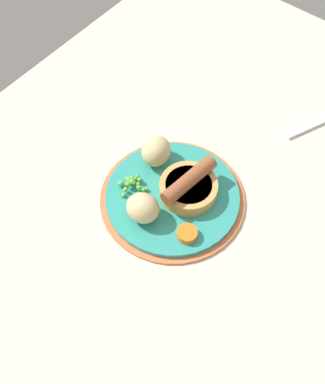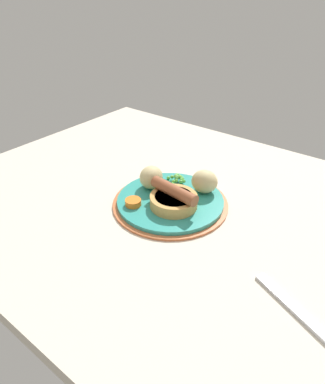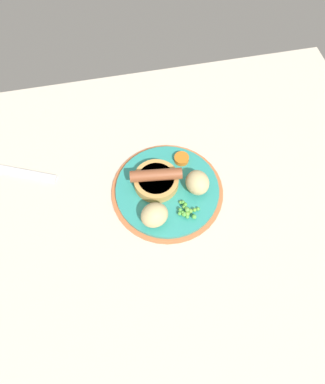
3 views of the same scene
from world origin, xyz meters
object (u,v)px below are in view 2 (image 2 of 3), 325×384
at_px(potato_chunk_0, 151,177).
at_px(potato_chunk_1, 204,181).
at_px(dinner_plate, 170,202).
at_px(fork, 302,316).
at_px(pea_pile, 177,179).
at_px(sausage_pudding, 174,199).
at_px(carrot_slice_0, 133,202).

height_order(potato_chunk_0, potato_chunk_1, same).
bearing_deg(dinner_plate, fork, 160.23).
relative_size(potato_chunk_0, fork, 0.31).
xyz_separation_m(potato_chunk_1, fork, (-0.28, 0.18, -0.04)).
relative_size(dinner_plate, pea_pile, 5.06).
distance_m(pea_pile, potato_chunk_0, 0.06).
height_order(pea_pile, fork, pea_pile).
height_order(dinner_plate, fork, dinner_plate).
distance_m(potato_chunk_0, potato_chunk_1, 0.12).
distance_m(dinner_plate, pea_pile, 0.07).
relative_size(potato_chunk_1, fork, 0.32).
bearing_deg(fork, potato_chunk_0, 5.03).
bearing_deg(potato_chunk_1, potato_chunk_0, 28.41).
relative_size(sausage_pudding, fork, 0.62).
bearing_deg(carrot_slice_0, sausage_pudding, -144.36).
relative_size(pea_pile, fork, 0.27).
bearing_deg(carrot_slice_0, pea_pile, -98.15).
bearing_deg(pea_pile, dinner_plate, 113.47).
bearing_deg(dinner_plate, sausage_pudding, 141.07).
xyz_separation_m(pea_pile, fork, (-0.35, 0.18, -0.02)).
relative_size(dinner_plate, potato_chunk_1, 4.32).
bearing_deg(potato_chunk_0, sausage_pudding, 160.65).
distance_m(dinner_plate, sausage_pudding, 0.04).
bearing_deg(sausage_pudding, pea_pile, 127.88).
bearing_deg(carrot_slice_0, dinner_plate, -125.40).
relative_size(pea_pile, potato_chunk_1, 0.85).
bearing_deg(carrot_slice_0, potato_chunk_0, -78.72).
xyz_separation_m(sausage_pudding, carrot_slice_0, (0.07, 0.05, -0.01)).
height_order(pea_pile, potato_chunk_0, potato_chunk_0).
bearing_deg(sausage_pudding, dinner_plate, 147.89).
distance_m(pea_pile, fork, 0.40).
height_order(pea_pile, potato_chunk_1, potato_chunk_1).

